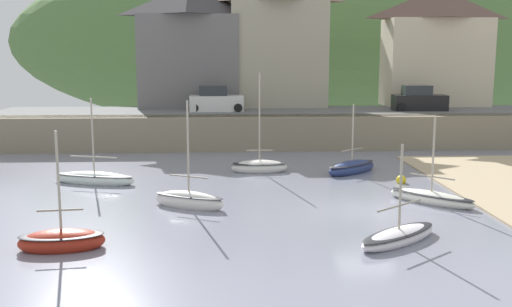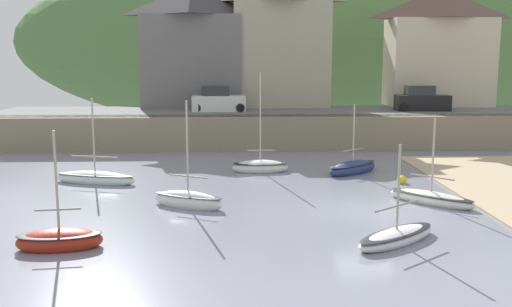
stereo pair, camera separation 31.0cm
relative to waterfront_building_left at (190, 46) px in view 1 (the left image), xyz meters
The scene contains 16 objects.
ground 37.06m from the waterfront_building_left, 73.02° to the right, with size 48.00×41.00×0.61m.
quay_seawall 13.46m from the waterfront_building_left, 39.88° to the right, with size 48.00×9.40×2.40m.
hillside_backdrop 33.58m from the waterfront_building_left, 63.34° to the left, with size 80.00×44.00×23.85m.
waterfront_building_left is the anchor object (origin of this frame).
waterfront_building_centre 7.37m from the waterfront_building_left, ahead, with size 8.12×5.20×10.33m.
waterfront_building_right 20.77m from the waterfront_building_left, ahead, with size 8.79×4.50×9.78m.
motorboat_with_cabin 31.88m from the waterfront_building_left, 72.50° to the right, with size 3.87×3.43×3.71m.
dinghy_open_wooden 30.80m from the waterfront_building_left, 94.96° to the right, with size 3.10×1.75×4.35m.
rowboat_small_beached 20.88m from the waterfront_building_left, 101.27° to the right, with size 4.64×2.25×4.66m.
sailboat_nearest_shore 28.03m from the waterfront_building_left, 62.68° to the right, with size 3.68×3.70×4.07m.
sailboat_white_hull 21.09m from the waterfront_building_left, 58.91° to the right, with size 3.69×3.38×4.15m.
sailboat_far_left 18.58m from the waterfront_building_left, 73.15° to the right, with size 3.27×1.45×5.88m.
sailboat_blue_trim 25.41m from the waterfront_building_left, 86.60° to the right, with size 3.49×2.35×4.94m.
parked_car_near_slipway 6.56m from the waterfront_building_left, 63.81° to the right, with size 4.16×1.86×1.95m.
parked_car_by_wall 19.06m from the waterfront_building_left, 14.01° to the right, with size 4.17×1.89×1.95m.
mooring_buoy 24.44m from the waterfront_building_left, 58.21° to the right, with size 0.52×0.52×0.52m.
Camera 1 is at (-5.94, -24.57, 6.66)m, focal length 41.28 mm.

